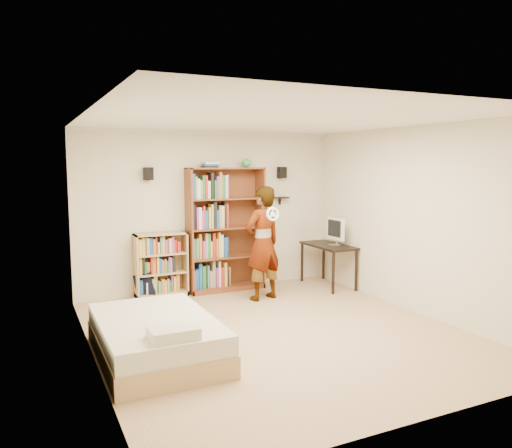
{
  "coord_description": "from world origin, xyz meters",
  "views": [
    {
      "loc": [
        -2.91,
        -5.49,
        2.16
      ],
      "look_at": [
        -0.02,
        0.6,
        1.34
      ],
      "focal_mm": 35.0,
      "sensor_mm": 36.0,
      "label": 1
    }
  ],
  "objects_px": {
    "computer_desk": "(328,265)",
    "person": "(263,243)",
    "tall_bookshelf": "(226,230)",
    "daybed": "(156,333)",
    "low_bookshelf": "(161,265)"
  },
  "relations": [
    {
      "from": "daybed",
      "to": "person",
      "type": "xyz_separation_m",
      "value": [
        2.14,
        1.65,
        0.62
      ]
    },
    {
      "from": "tall_bookshelf",
      "to": "daybed",
      "type": "relative_size",
      "value": 1.1
    },
    {
      "from": "tall_bookshelf",
      "to": "person",
      "type": "distance_m",
      "value": 0.87
    },
    {
      "from": "computer_desk",
      "to": "daybed",
      "type": "distance_m",
      "value": 4.06
    },
    {
      "from": "tall_bookshelf",
      "to": "low_bookshelf",
      "type": "height_order",
      "value": "tall_bookshelf"
    },
    {
      "from": "computer_desk",
      "to": "person",
      "type": "bearing_deg",
      "value": -168.66
    },
    {
      "from": "tall_bookshelf",
      "to": "person",
      "type": "height_order",
      "value": "tall_bookshelf"
    },
    {
      "from": "low_bookshelf",
      "to": "daybed",
      "type": "height_order",
      "value": "low_bookshelf"
    },
    {
      "from": "low_bookshelf",
      "to": "daybed",
      "type": "distance_m",
      "value": 2.6
    },
    {
      "from": "daybed",
      "to": "person",
      "type": "bearing_deg",
      "value": 37.58
    },
    {
      "from": "tall_bookshelf",
      "to": "computer_desk",
      "type": "xyz_separation_m",
      "value": [
        1.73,
        -0.52,
        -0.67
      ]
    },
    {
      "from": "low_bookshelf",
      "to": "person",
      "type": "distance_m",
      "value": 1.7
    },
    {
      "from": "low_bookshelf",
      "to": "tall_bookshelf",
      "type": "bearing_deg",
      "value": -1.83
    },
    {
      "from": "computer_desk",
      "to": "person",
      "type": "height_order",
      "value": "person"
    },
    {
      "from": "tall_bookshelf",
      "to": "person",
      "type": "relative_size",
      "value": 1.16
    }
  ]
}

